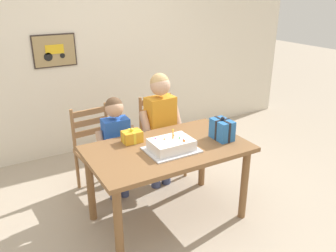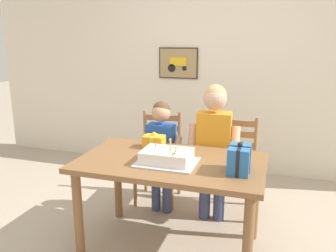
% 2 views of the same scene
% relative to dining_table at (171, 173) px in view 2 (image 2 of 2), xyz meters
% --- Properties ---
extents(ground_plane, '(20.00, 20.00, 0.00)m').
position_rel_dining_table_xyz_m(ground_plane, '(0.00, 0.00, -0.65)').
color(ground_plane, tan).
extents(back_wall, '(6.40, 0.11, 2.60)m').
position_rel_dining_table_xyz_m(back_wall, '(-0.00, 1.93, 0.65)').
color(back_wall, silver).
rests_on(back_wall, ground).
extents(dining_table, '(1.42, 0.84, 0.75)m').
position_rel_dining_table_xyz_m(dining_table, '(0.00, 0.00, 0.00)').
color(dining_table, brown).
rests_on(dining_table, ground).
extents(birthday_cake, '(0.44, 0.34, 0.19)m').
position_rel_dining_table_xyz_m(birthday_cake, '(-0.01, -0.08, 0.15)').
color(birthday_cake, silver).
rests_on(birthday_cake, dining_table).
extents(gift_box_red_large, '(0.15, 0.22, 0.22)m').
position_rel_dining_table_xyz_m(gift_box_red_large, '(0.52, -0.10, 0.20)').
color(gift_box_red_large, '#286BB7').
rests_on(gift_box_red_large, dining_table).
extents(gift_box_beside_cake, '(0.18, 0.14, 0.14)m').
position_rel_dining_table_xyz_m(gift_box_beside_cake, '(-0.23, 0.26, 0.16)').
color(gift_box_beside_cake, gold).
rests_on(gift_box_beside_cake, dining_table).
extents(chair_left, '(0.45, 0.45, 0.92)m').
position_rel_dining_table_xyz_m(chair_left, '(-0.39, 0.82, -0.18)').
color(chair_left, '#996B42').
rests_on(chair_left, ground).
extents(chair_right, '(0.42, 0.42, 0.92)m').
position_rel_dining_table_xyz_m(chair_right, '(0.38, 0.82, -0.18)').
color(chair_right, '#996B42').
rests_on(chair_right, ground).
extents(child_older, '(0.47, 0.27, 1.28)m').
position_rel_dining_table_xyz_m(child_older, '(0.23, 0.56, 0.13)').
color(child_older, '#38426B').
rests_on(child_older, ground).
extents(child_younger, '(0.40, 0.23, 1.10)m').
position_rel_dining_table_xyz_m(child_younger, '(-0.27, 0.56, 0.02)').
color(child_younger, '#38426B').
rests_on(child_younger, ground).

